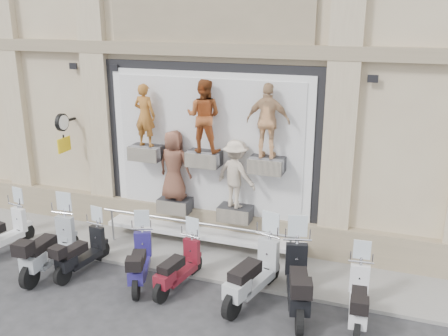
% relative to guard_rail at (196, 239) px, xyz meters
% --- Properties ---
extents(ground, '(90.00, 90.00, 0.00)m').
position_rel_guard_rail_xyz_m(ground, '(0.00, -2.00, -0.47)').
color(ground, '#29292C').
rests_on(ground, ground).
extents(sidewalk, '(16.00, 2.20, 0.08)m').
position_rel_guard_rail_xyz_m(sidewalk, '(0.00, 0.10, -0.43)').
color(sidewalk, gray).
rests_on(sidewalk, ground).
extents(building, '(14.00, 8.60, 12.00)m').
position_rel_guard_rail_xyz_m(building, '(0.00, 5.00, 5.54)').
color(building, '#C7B791').
rests_on(building, ground).
extents(shop_vitrine, '(5.60, 0.94, 4.30)m').
position_rel_guard_rail_xyz_m(shop_vitrine, '(0.09, 0.74, 1.93)').
color(shop_vitrine, black).
rests_on(shop_vitrine, ground).
extents(guard_rail, '(5.06, 0.10, 0.93)m').
position_rel_guard_rail_xyz_m(guard_rail, '(0.00, 0.00, 0.00)').
color(guard_rail, '#9EA0A5').
rests_on(guard_rail, ground).
extents(clock_sign_bracket, '(0.10, 0.80, 1.02)m').
position_rel_guard_rail_xyz_m(clock_sign_bracket, '(-3.90, 0.47, 2.34)').
color(clock_sign_bracket, black).
rests_on(clock_sign_bracket, ground).
extents(scooter_c, '(0.70, 2.10, 1.69)m').
position_rel_guard_rail_xyz_m(scooter_c, '(-2.83, -1.76, 0.38)').
color(scooter_c, '#8F959B').
rests_on(scooter_c, ground).
extents(scooter_d, '(0.73, 1.78, 1.40)m').
position_rel_guard_rail_xyz_m(scooter_d, '(-2.14, -1.53, 0.24)').
color(scooter_d, black).
rests_on(scooter_d, ground).
extents(scooter_e, '(1.14, 1.87, 1.47)m').
position_rel_guard_rail_xyz_m(scooter_e, '(-0.68, -1.51, 0.27)').
color(scooter_e, navy).
rests_on(scooter_e, ground).
extents(scooter_f, '(0.79, 1.81, 1.42)m').
position_rel_guard_rail_xyz_m(scooter_f, '(0.20, -1.43, 0.25)').
color(scooter_f, maroon).
rests_on(scooter_f, ground).
extents(scooter_g, '(1.12, 2.21, 1.72)m').
position_rel_guard_rail_xyz_m(scooter_g, '(1.83, -1.36, 0.40)').
color(scooter_g, '#A3A6A9').
rests_on(scooter_g, ground).
extents(scooter_h, '(1.15, 2.23, 1.74)m').
position_rel_guard_rail_xyz_m(scooter_h, '(2.75, -1.38, 0.40)').
color(scooter_h, black).
rests_on(scooter_h, ground).
extents(scooter_i, '(0.66, 1.83, 1.46)m').
position_rel_guard_rail_xyz_m(scooter_i, '(3.93, -1.45, 0.26)').
color(scooter_i, silver).
rests_on(scooter_i, ground).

